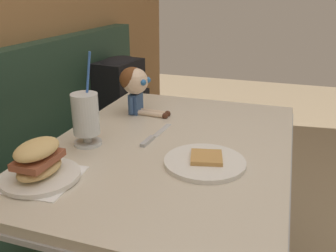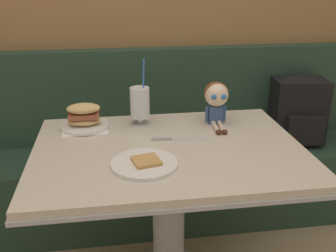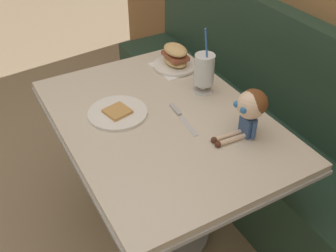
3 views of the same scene
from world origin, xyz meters
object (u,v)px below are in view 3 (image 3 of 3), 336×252
(seated_doll, at_px, (250,107))
(toast_plate, at_px, (118,113))
(sandwich_plate, at_px, (175,58))
(milkshake_glass, at_px, (204,71))
(butter_knife, at_px, (179,114))

(seated_doll, bearing_deg, toast_plate, -133.79)
(sandwich_plate, bearing_deg, seated_doll, -2.73)
(toast_plate, bearing_deg, sandwich_plate, 119.62)
(sandwich_plate, bearing_deg, milkshake_glass, -0.32)
(sandwich_plate, height_order, butter_knife, sandwich_plate)
(toast_plate, xyz_separation_m, milkshake_glass, (0.02, 0.42, 0.09))
(sandwich_plate, distance_m, seated_doll, 0.62)
(milkshake_glass, height_order, seated_doll, milkshake_glass)
(toast_plate, relative_size, milkshake_glass, 0.79)
(butter_knife, bearing_deg, sandwich_plate, 152.00)
(toast_plate, bearing_deg, seated_doll, 46.21)
(milkshake_glass, bearing_deg, sandwich_plate, 179.68)
(toast_plate, xyz_separation_m, seated_doll, (0.37, 0.39, 0.12))
(toast_plate, distance_m, sandwich_plate, 0.48)
(toast_plate, distance_m, butter_knife, 0.26)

